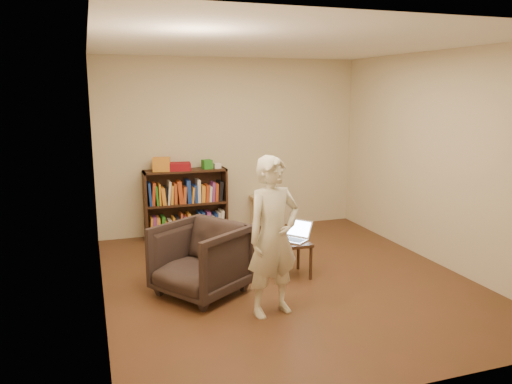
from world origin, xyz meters
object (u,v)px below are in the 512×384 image
object	(u,v)px
side_table	(291,247)
person	(273,237)
bookshelf	(186,207)
stool	(264,203)
laptop	(295,235)
armchair	(200,259)

from	to	relation	value
side_table	person	size ratio (longest dim) A/B	0.27
bookshelf	stool	bearing A→B (deg)	-3.07
bookshelf	stool	xyz separation A→B (m)	(1.19, -0.06, -0.01)
stool	side_table	bearing A→B (deg)	-100.49
laptop	person	world-z (taller)	person
armchair	person	distance (m)	0.96
bookshelf	stool	world-z (taller)	bookshelf
stool	armchair	bearing A→B (deg)	-124.65
person	stool	bearing A→B (deg)	58.90
side_table	laptop	bearing A→B (deg)	33.45
bookshelf	laptop	xyz separation A→B (m)	(0.92, -1.94, 0.03)
bookshelf	laptop	bearing A→B (deg)	-64.74
laptop	person	distance (m)	1.14
armchair	laptop	world-z (taller)	armchair
laptop	person	bearing A→B (deg)	-71.52
side_table	person	xyz separation A→B (m)	(-0.54, -0.86, 0.42)
bookshelf	person	world-z (taller)	person
side_table	person	bearing A→B (deg)	-122.13
armchair	side_table	size ratio (longest dim) A/B	2.00
stool	person	world-z (taller)	person
stool	laptop	world-z (taller)	laptop
stool	armchair	world-z (taller)	armchair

